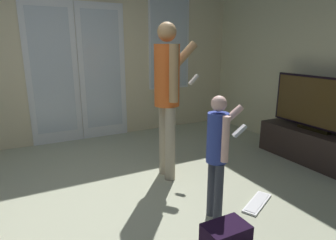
# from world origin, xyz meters

# --- Properties ---
(ground_plane) EXTENTS (6.35, 4.77, 0.02)m
(ground_plane) POSITION_xyz_m (0.00, 0.00, -0.01)
(ground_plane) COLOR #ACAF93
(wall_back_with_doors) EXTENTS (6.35, 0.09, 2.84)m
(wall_back_with_doors) POSITION_xyz_m (0.09, 2.35, 1.38)
(wall_back_with_doors) COLOR beige
(wall_back_with_doors) RESTS_ON ground_plane
(tv_stand) EXTENTS (0.43, 1.32, 0.40)m
(tv_stand) POSITION_xyz_m (2.85, 0.07, 0.20)
(tv_stand) COLOR #2E231F
(tv_stand) RESTS_ON ground_plane
(flat_screen_tv) EXTENTS (0.08, 1.19, 0.67)m
(flat_screen_tv) POSITION_xyz_m (2.85, 0.07, 0.75)
(flat_screen_tv) COLOR black
(flat_screen_tv) RESTS_ON tv_stand
(person_adult) EXTENTS (0.61, 0.45, 1.66)m
(person_adult) POSITION_xyz_m (1.05, 0.52, 0.99)
(person_adult) COLOR tan
(person_adult) RESTS_ON ground_plane
(person_child) EXTENTS (0.45, 0.29, 1.06)m
(person_child) POSITION_xyz_m (1.03, -0.39, 0.64)
(person_child) COLOR #3D404D
(person_child) RESTS_ON ground_plane
(loose_keyboard) EXTENTS (0.45, 0.31, 0.02)m
(loose_keyboard) POSITION_xyz_m (1.51, -0.39, 0.01)
(loose_keyboard) COLOR white
(loose_keyboard) RESTS_ON ground_plane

